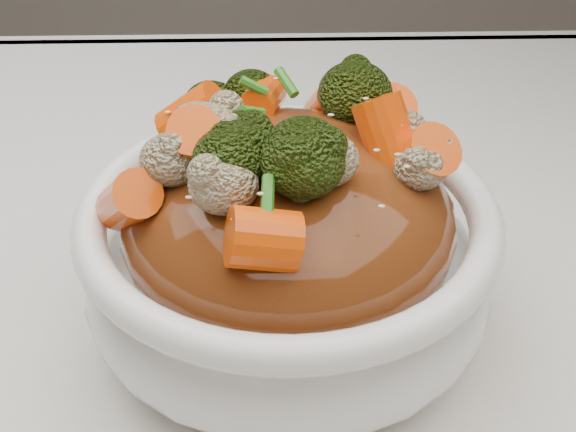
{
  "coord_description": "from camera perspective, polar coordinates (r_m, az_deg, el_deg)",
  "views": [
    {
      "loc": [
        0.04,
        -0.36,
        1.07
      ],
      "look_at": [
        0.05,
        -0.01,
        0.83
      ],
      "focal_mm": 50.0,
      "sensor_mm": 36.0,
      "label": 1
    }
  ],
  "objects": [
    {
      "name": "bowl",
      "position": [
        0.44,
        -0.0,
        -3.53
      ],
      "size": [
        0.29,
        0.29,
        0.09
      ],
      "primitive_type": null,
      "rotation": [
        0.0,
        0.0,
        0.37
      ],
      "color": "white",
      "rests_on": "tablecloth"
    },
    {
      "name": "tablecloth",
      "position": [
        0.5,
        -6.16,
        -8.22
      ],
      "size": [
        1.2,
        0.8,
        0.04
      ],
      "primitive_type": "cube",
      "color": "white",
      "rests_on": "dining_table"
    },
    {
      "name": "carrots",
      "position": [
        0.39,
        -0.0,
        7.32
      ],
      "size": [
        0.23,
        0.23,
        0.05
      ],
      "primitive_type": null,
      "rotation": [
        0.0,
        0.0,
        0.37
      ],
      "color": "#FD5208",
      "rests_on": "sauce_base"
    },
    {
      "name": "broccoli",
      "position": [
        0.39,
        -0.0,
        7.19
      ],
      "size": [
        0.23,
        0.23,
        0.05
      ],
      "primitive_type": null,
      "rotation": [
        0.0,
        0.0,
        0.37
      ],
      "color": "black",
      "rests_on": "sauce_base"
    },
    {
      "name": "sauce_base",
      "position": [
        0.42,
        -0.0,
        -0.34
      ],
      "size": [
        0.23,
        0.23,
        0.1
      ],
      "primitive_type": "ellipsoid",
      "rotation": [
        0.0,
        0.0,
        0.37
      ],
      "color": "#632D11",
      "rests_on": "bowl"
    },
    {
      "name": "cauliflower",
      "position": [
        0.39,
        -0.0,
        6.92
      ],
      "size": [
        0.23,
        0.23,
        0.04
      ],
      "primitive_type": null,
      "rotation": [
        0.0,
        0.0,
        0.37
      ],
      "color": "tan",
      "rests_on": "sauce_base"
    },
    {
      "name": "sesame_seeds",
      "position": [
        0.39,
        -0.0,
        7.46
      ],
      "size": [
        0.21,
        0.21,
        0.01
      ],
      "primitive_type": null,
      "rotation": [
        0.0,
        0.0,
        0.37
      ],
      "color": "beige",
      "rests_on": "sauce_base"
    },
    {
      "name": "scallions",
      "position": [
        0.39,
        -0.0,
        7.46
      ],
      "size": [
        0.17,
        0.17,
        0.02
      ],
      "primitive_type": null,
      "rotation": [
        0.0,
        0.0,
        0.37
      ],
      "color": "#2E7C1C",
      "rests_on": "sauce_base"
    }
  ]
}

